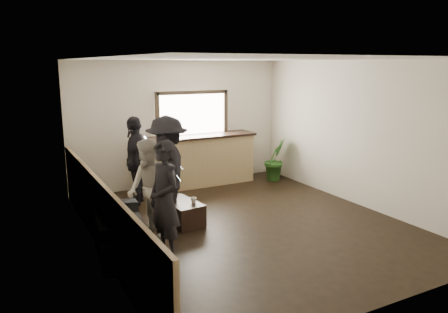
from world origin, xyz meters
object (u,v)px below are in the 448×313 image
coffee_table (181,212)px  potted_plant (275,159)px  person_a (164,200)px  cup_b (194,200)px  cup_a (168,197)px  person_c (168,171)px  sofa (122,227)px  person_d (136,160)px  person_b (149,190)px  bar_counter (198,157)px

coffee_table → potted_plant: size_ratio=0.87×
person_a → cup_b: bearing=129.1°
cup_a → person_a: bearing=-112.6°
coffee_table → person_c: bearing=149.1°
potted_plant → person_a: bearing=-143.7°
sofa → cup_b: sofa is taller
coffee_table → person_d: (-0.34, 1.45, 0.68)m
coffee_table → cup_a: (-0.15, 0.20, 0.24)m
sofa → cup_a: size_ratio=16.78×
cup_a → person_d: size_ratio=0.07×
cup_a → cup_b: (0.31, -0.38, 0.00)m
person_a → cup_a: bearing=148.4°
cup_a → person_a: (-0.56, -1.35, 0.41)m
cup_a → person_c: bearing=-110.5°
person_a → person_c: 1.37m
sofa → coffee_table: sofa is taller
coffee_table → person_a: 1.50m
person_b → cup_b: bearing=99.1°
person_b → person_c: bearing=129.2°
person_a → person_c: bearing=148.3°
sofa → person_b: bearing=-74.9°
cup_a → cup_b: size_ratio=1.17×
person_a → sofa: bearing=-155.1°
bar_counter → person_a: size_ratio=1.59×
cup_b → person_d: person_d is taller
person_c → person_d: size_ratio=1.08×
bar_counter → potted_plant: bearing=-14.7°
bar_counter → person_d: 1.77m
cup_a → person_b: size_ratio=0.08×
cup_a → sofa: bearing=-146.1°
potted_plant → person_d: person_d is taller
coffee_table → cup_b: size_ratio=8.38×
sofa → coffee_table: size_ratio=2.33×
sofa → potted_plant: size_ratio=2.03×
person_c → bar_counter: bearing=157.9°
coffee_table → person_d: bearing=103.2°
cup_b → person_c: 0.67m
person_b → cup_a: bearing=132.0°
person_b → person_d: size_ratio=0.92×
potted_plant → person_c: (-3.28, -1.53, 0.43)m
person_a → person_d: size_ratio=0.97×
sofa → person_a: (0.45, -0.67, 0.55)m
cup_b → person_d: bearing=107.2°
bar_counter → coffee_table: (-1.29, -2.12, -0.45)m
bar_counter → cup_b: 2.56m
person_d → bar_counter: bearing=143.3°
sofa → cup_a: bearing=-49.3°
cup_b → potted_plant: bearing=31.8°
coffee_table → cup_a: 0.35m
coffee_table → person_c: size_ratio=0.47×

